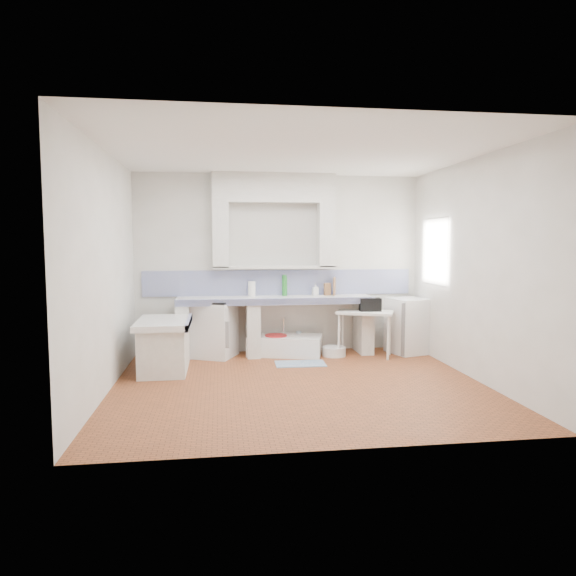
{
  "coord_description": "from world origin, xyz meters",
  "views": [
    {
      "loc": [
        -0.96,
        -6.03,
        1.73
      ],
      "look_at": [
        0.0,
        1.0,
        1.1
      ],
      "focal_mm": 31.72,
      "sensor_mm": 36.0,
      "label": 1
    }
  ],
  "objects": [
    {
      "name": "counter_pier_right",
      "position": [
        1.3,
        1.7,
        0.41
      ],
      "size": [
        0.2,
        0.55,
        0.82
      ],
      "primitive_type": "cube",
      "color": "silver",
      "rests_on": "ground"
    },
    {
      "name": "wall_back",
      "position": [
        0.0,
        2.0,
        1.4
      ],
      "size": [
        4.5,
        0.0,
        4.5
      ],
      "primitive_type": "plane",
      "rotation": [
        1.57,
        0.0,
        0.0
      ],
      "color": "silver",
      "rests_on": "ground"
    },
    {
      "name": "bucket_blue",
      "position": [
        0.4,
        1.66,
        0.14
      ],
      "size": [
        0.37,
        0.37,
        0.28
      ],
      "primitive_type": "cylinder",
      "rotation": [
        0.0,
        0.0,
        0.32
      ],
      "color": "#1B52B2",
      "rests_on": "ground"
    },
    {
      "name": "bucket_orange",
      "position": [
        0.25,
        1.57,
        0.13
      ],
      "size": [
        0.37,
        0.37,
        0.26
      ],
      "primitive_type": "cylinder",
      "rotation": [
        0.0,
        0.0,
        0.39
      ],
      "color": "#CC5F2C",
      "rests_on": "ground"
    },
    {
      "name": "basin_white",
      "position": [
        0.78,
        1.49,
        0.07
      ],
      "size": [
        0.47,
        0.47,
        0.14
      ],
      "primitive_type": "cylinder",
      "rotation": [
        0.0,
        0.0,
        -0.41
      ],
      "color": "white",
      "rests_on": "ground"
    },
    {
      "name": "lace_valance",
      "position": [
        2.28,
        1.2,
        1.98
      ],
      "size": [
        0.01,
        0.84,
        0.24
      ],
      "primitive_type": "cube",
      "color": "white",
      "rests_on": "ground"
    },
    {
      "name": "window_frame",
      "position": [
        2.42,
        1.2,
        1.6
      ],
      "size": [
        0.35,
        0.86,
        1.06
      ],
      "primitive_type": "cube",
      "color": "#341E10",
      "rests_on": "ground"
    },
    {
      "name": "knife_block",
      "position": [
        0.74,
        1.84,
        1.0
      ],
      "size": [
        0.11,
        0.09,
        0.19
      ],
      "primitive_type": "cube",
      "rotation": [
        0.0,
        0.0,
        0.11
      ],
      "color": "olive",
      "rests_on": "counter_slab"
    },
    {
      "name": "bucket_red",
      "position": [
        -0.1,
        1.67,
        0.16
      ],
      "size": [
        0.38,
        0.38,
        0.32
      ],
      "primitive_type": "cylinder",
      "rotation": [
        0.0,
        0.0,
        0.14
      ],
      "color": "#B4181A",
      "rests_on": "ground"
    },
    {
      "name": "wall_right",
      "position": [
        2.25,
        0.0,
        1.4
      ],
      "size": [
        0.0,
        4.5,
        4.5
      ],
      "primitive_type": "plane",
      "rotation": [
        1.57,
        0.0,
        -1.57
      ],
      "color": "silver",
      "rests_on": "ground"
    },
    {
      "name": "rug",
      "position": [
        0.18,
        1.03,
        0.01
      ],
      "size": [
        0.72,
        0.43,
        0.01
      ],
      "primitive_type": "cube",
      "rotation": [
        0.0,
        0.0,
        -0.03
      ],
      "color": "teal",
      "rests_on": "ground"
    },
    {
      "name": "peninsula_base",
      "position": [
        -1.7,
        0.9,
        0.31
      ],
      "size": [
        0.6,
        1.0,
        0.62
      ],
      "primitive_type": "cube",
      "color": "silver",
      "rests_on": "ground"
    },
    {
      "name": "alcove_mass",
      "position": [
        -0.1,
        1.88,
        2.58
      ],
      "size": [
        1.9,
        0.25,
        0.45
      ],
      "primitive_type": "cube",
      "color": "silver",
      "rests_on": "ground"
    },
    {
      "name": "sink",
      "position": [
        0.05,
        1.69,
        0.13
      ],
      "size": [
        1.24,
        0.89,
        0.27
      ],
      "primitive_type": "cube",
      "rotation": [
        0.0,
        0.0,
        -0.28
      ],
      "color": "white",
      "rests_on": "ground"
    },
    {
      "name": "fridge",
      "position": [
        2.0,
        1.56,
        0.43
      ],
      "size": [
        0.69,
        0.69,
        0.86
      ],
      "primitive_type": "cube",
      "rotation": [
        0.0,
        0.0,
        0.29
      ],
      "color": "white",
      "rests_on": "ground"
    },
    {
      "name": "floor",
      "position": [
        0.0,
        0.0,
        0.0
      ],
      "size": [
        4.5,
        4.5,
        0.0
      ],
      "primitive_type": "plane",
      "color": "brown",
      "rests_on": "ground"
    },
    {
      "name": "side_table",
      "position": [
        1.24,
        1.42,
        0.35
      ],
      "size": [
        0.95,
        0.75,
        0.04
      ],
      "primitive_type": "cube",
      "rotation": [
        0.0,
        0.0,
        -0.4
      ],
      "color": "white",
      "rests_on": "ground"
    },
    {
      "name": "peninsula_top",
      "position": [
        -1.7,
        0.9,
        0.66
      ],
      "size": [
        0.7,
        1.1,
        0.08
      ],
      "primitive_type": "cube",
      "color": "white",
      "rests_on": "ground"
    },
    {
      "name": "cutting_board",
      "position": [
        0.86,
        1.85,
        1.04
      ],
      "size": [
        0.09,
        0.2,
        0.29
      ],
      "primitive_type": "cube",
      "rotation": [
        0.0,
        0.0,
        -0.34
      ],
      "color": "olive",
      "rests_on": "counter_slab"
    },
    {
      "name": "counter_pier_mid",
      "position": [
        -0.45,
        1.7,
        0.41
      ],
      "size": [
        0.2,
        0.55,
        0.82
      ],
      "primitive_type": "cube",
      "color": "silver",
      "rests_on": "ground"
    },
    {
      "name": "backsplash",
      "position": [
        0.0,
        1.99,
        1.1
      ],
      "size": [
        4.27,
        0.03,
        0.4
      ],
      "primitive_type": "cube",
      "color": "navy",
      "rests_on": "ground"
    },
    {
      "name": "counter_pier_left",
      "position": [
        -1.5,
        1.7,
        0.41
      ],
      "size": [
        0.2,
        0.55,
        0.82
      ],
      "primitive_type": "cube",
      "color": "silver",
      "rests_on": "ground"
    },
    {
      "name": "ceiling",
      "position": [
        0.0,
        0.0,
        2.8
      ],
      "size": [
        4.5,
        4.5,
        0.0
      ],
      "primitive_type": "plane",
      "rotation": [
        3.14,
        0.0,
        0.0
      ],
      "color": "silver",
      "rests_on": "ground"
    },
    {
      "name": "wall_front",
      "position": [
        0.0,
        -2.0,
        1.4
      ],
      "size": [
        4.5,
        0.0,
        4.5
      ],
      "primitive_type": "plane",
      "rotation": [
        -1.57,
        0.0,
        0.0
      ],
      "color": "silver",
      "rests_on": "ground"
    },
    {
      "name": "counter_slab",
      "position": [
        -0.1,
        1.7,
        0.86
      ],
      "size": [
        3.0,
        0.6,
        0.08
      ],
      "primitive_type": "cube",
      "color": "white",
      "rests_on": "ground"
    },
    {
      "name": "stove",
      "position": [
        -1.04,
        1.69,
        0.42
      ],
      "size": [
        0.77,
        0.76,
        0.83
      ],
      "primitive_type": "cube",
      "rotation": [
        0.0,
        0.0,
        -0.42
      ],
      "color": "white",
      "rests_on": "ground"
    },
    {
      "name": "black_bag",
      "position": [
        1.32,
        1.43,
        0.79
      ],
      "size": [
        0.33,
        0.21,
        0.2
      ],
      "primitive_type": "cube",
      "rotation": [
        0.0,
        0.0,
        -0.09
      ],
      "color": "black",
      "rests_on": "side_table"
    },
    {
      "name": "green_bottle_b",
      "position": [
        0.06,
        1.85,
        1.07
      ],
      "size": [
        0.07,
        0.07,
        0.33
      ],
      "primitive_type": "cylinder",
      "rotation": [
        0.0,
        0.0,
        -0.01
      ],
      "color": "#1F7226",
      "rests_on": "counter_slab"
    },
    {
      "name": "paper_towel",
      "position": [
        -0.46,
        1.85,
        1.02
      ],
      "size": [
        0.15,
        0.15,
        0.23
      ],
      "primitive_type": "cylinder",
      "rotation": [
        0.0,
        0.0,
        0.4
      ],
      "color": "white",
      "rests_on": "counter_slab"
    },
    {
      "name": "green_bottle_a",
      "position": [
        0.07,
        1.85,
        1.04
      ],
      "size": [
        0.07,
        0.07,
        0.28
      ],
      "primitive_type": "cylinder",
      "rotation": [
        0.0,
        0.0,
        0.1
      ],
      "color": "#1F7226",
      "rests_on": "counter_slab"
    },
    {
      "name": "water_bottle_a",
      "position": [
        0.01,
        1.85,
        0.13
      ],
      "size": [
        0.09,
        0.09,
        0.27
      ],
      "primitive_type": "cylinder",
      "rotation": [
        0.0,
        0.0,
        -0.35
      ],
      "color": "silver",
      "rests_on": "ground"
    },
    {
      "name": "peninsula_lip",
      "position": [
        -1.37,
        0.9,
        0.66
      ],
      "size": [
        0.04,
        1.1,
        0.1
      ],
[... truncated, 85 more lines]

